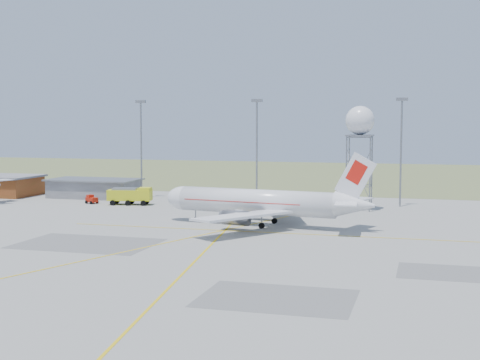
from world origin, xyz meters
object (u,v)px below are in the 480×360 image
(airliner_main, at_px, (260,203))
(fire_truck, at_px, (131,196))
(radar_tower, at_px, (360,152))
(baggage_tug, at_px, (92,200))

(airliner_main, xyz_separation_m, fire_truck, (-30.34, 18.53, -1.95))
(radar_tower, bearing_deg, fire_truck, -174.72)
(radar_tower, distance_m, fire_truck, 44.28)
(radar_tower, relative_size, fire_truck, 2.15)
(airliner_main, bearing_deg, baggage_tug, -17.20)
(airliner_main, distance_m, radar_tower, 26.86)
(fire_truck, bearing_deg, radar_tower, -5.02)
(airliner_main, bearing_deg, fire_truck, -23.47)
(airliner_main, height_order, baggage_tug, airliner_main)
(radar_tower, bearing_deg, baggage_tug, -175.08)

